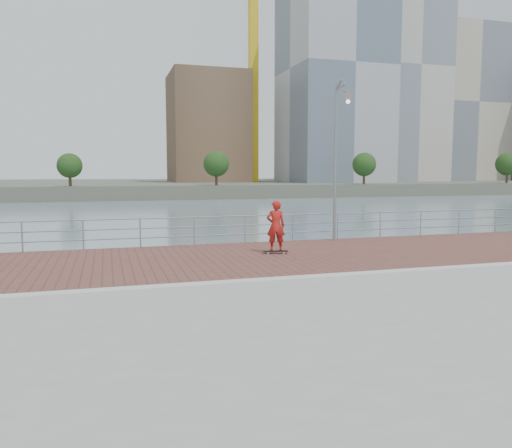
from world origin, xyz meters
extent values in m
plane|color=slate|center=(0.00, 0.00, -2.00)|extent=(400.00, 400.00, 0.00)
cube|color=gray|center=(0.00, -5.00, -1.00)|extent=(40.00, 24.00, 2.00)
cube|color=brown|center=(0.00, 3.60, 0.01)|extent=(40.00, 6.80, 0.02)
cube|color=#B7B5AD|center=(0.00, 0.00, 0.03)|extent=(40.00, 0.40, 0.06)
cube|color=#4C5142|center=(0.00, 122.50, -0.75)|extent=(320.00, 95.00, 2.50)
cylinder|color=#8C9EA8|center=(-7.18, 7.00, 0.55)|extent=(0.06, 0.06, 1.10)
cylinder|color=#8C9EA8|center=(-5.13, 7.00, 0.55)|extent=(0.06, 0.06, 1.10)
cylinder|color=#8C9EA8|center=(-3.08, 7.00, 0.55)|extent=(0.06, 0.06, 1.10)
cylinder|color=#8C9EA8|center=(-1.03, 7.00, 0.55)|extent=(0.06, 0.06, 1.10)
cylinder|color=#8C9EA8|center=(1.03, 7.00, 0.55)|extent=(0.06, 0.06, 1.10)
cylinder|color=#8C9EA8|center=(3.08, 7.00, 0.55)|extent=(0.06, 0.06, 1.10)
cylinder|color=#8C9EA8|center=(5.13, 7.00, 0.55)|extent=(0.06, 0.06, 1.10)
cylinder|color=#8C9EA8|center=(7.18, 7.00, 0.55)|extent=(0.06, 0.06, 1.10)
cylinder|color=#8C9EA8|center=(9.24, 7.00, 0.55)|extent=(0.06, 0.06, 1.10)
cylinder|color=#8C9EA8|center=(11.29, 7.00, 0.55)|extent=(0.06, 0.06, 1.10)
cylinder|color=#8C9EA8|center=(13.34, 7.00, 0.55)|extent=(0.06, 0.06, 1.10)
cylinder|color=#8C9EA8|center=(0.00, 7.00, 1.10)|extent=(39.00, 0.05, 0.05)
cylinder|color=#8C9EA8|center=(0.00, 7.00, 0.73)|extent=(39.00, 0.05, 0.05)
cylinder|color=#8C9EA8|center=(0.00, 7.00, 0.36)|extent=(39.00, 0.05, 0.05)
cylinder|color=gray|center=(4.74, 6.50, 3.08)|extent=(0.12, 0.12, 6.16)
cylinder|color=gray|center=(4.74, 5.99, 6.16)|extent=(0.07, 1.03, 0.07)
cone|color=#B2B2AD|center=(4.74, 5.47, 5.96)|extent=(0.45, 0.45, 0.36)
cube|color=black|center=(1.34, 4.06, 0.10)|extent=(0.87, 0.37, 0.03)
cylinder|color=beige|center=(1.06, 4.04, 0.05)|extent=(0.07, 0.05, 0.07)
cylinder|color=beige|center=(1.59, 3.94, 0.05)|extent=(0.07, 0.05, 0.07)
cylinder|color=beige|center=(1.08, 4.19, 0.05)|extent=(0.07, 0.05, 0.07)
cylinder|color=beige|center=(1.62, 4.09, 0.05)|extent=(0.07, 0.05, 0.07)
imported|color=#AE1C17|center=(1.34, 4.06, 0.99)|extent=(0.71, 0.54, 1.77)
cube|color=gold|center=(30.00, 104.00, 25.50)|extent=(2.00, 2.00, 50.00)
cube|color=brown|center=(20.00, 110.00, 13.59)|extent=(18.00, 18.00, 26.17)
cube|color=#9E9EA3|center=(48.00, 98.00, 26.61)|extent=(22.00, 22.00, 52.22)
cube|color=#B2ADA3|center=(72.00, 108.00, 29.73)|extent=(20.00, 20.00, 58.47)
cube|color=#ADA38E|center=(95.00, 115.00, 22.29)|extent=(24.00, 22.00, 43.57)
cylinder|color=#473323|center=(-10.00, 77.00, 2.11)|extent=(0.50, 0.50, 3.22)
sphere|color=#193814|center=(-10.00, 77.00, 3.95)|extent=(4.15, 4.15, 4.15)
cylinder|color=#473323|center=(15.00, 77.00, 2.31)|extent=(0.50, 0.50, 3.62)
sphere|color=#193814|center=(15.00, 77.00, 4.38)|extent=(4.66, 4.66, 4.66)
cylinder|color=#473323|center=(45.00, 77.00, 2.32)|extent=(0.50, 0.50, 3.65)
sphere|color=#193814|center=(45.00, 77.00, 4.41)|extent=(4.69, 4.69, 4.69)
cylinder|color=#473323|center=(80.00, 77.00, 2.45)|extent=(0.50, 0.50, 3.89)
sphere|color=#193814|center=(80.00, 77.00, 4.67)|extent=(5.00, 5.00, 5.00)
camera|label=1|loc=(-4.27, -12.22, 2.84)|focal=35.00mm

